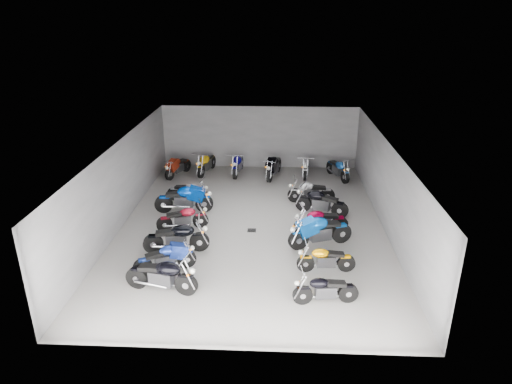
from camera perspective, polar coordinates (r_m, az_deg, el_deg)
ground at (r=17.68m, az=-0.45°, el=-4.10°), size 14.00×14.00×0.00m
wall_back at (r=23.70m, az=0.47°, el=6.86°), size 10.00×0.10×3.20m
wall_left at (r=18.01m, az=-16.56°, el=0.98°), size 0.10×14.00×3.20m
wall_right at (r=17.51m, az=16.11°, el=0.43°), size 0.10×14.00×3.20m
ceiling at (r=16.53m, az=-0.48°, el=5.98°), size 10.00×14.00×0.04m
drain_grate at (r=17.23m, az=-0.54°, el=-4.81°), size 0.32×0.32×0.01m
motorcycle_left_a at (r=13.78m, az=-11.68°, el=-10.19°), size 2.23×0.62×0.99m
motorcycle_left_b at (r=14.74m, az=-11.22°, el=-8.13°), size 1.88×0.94×0.88m
motorcycle_left_c at (r=15.78m, az=-9.84°, el=-5.65°), size 2.25×0.54×0.99m
motorcycle_left_d at (r=17.33m, az=-9.09°, el=-3.25°), size 1.90×0.71×0.86m
motorcycle_left_e at (r=18.76m, az=-8.92°, el=-0.89°), size 2.39×0.53×1.05m
motorcycle_left_f at (r=19.84m, az=-8.44°, el=0.07°), size 1.89×0.48×0.83m
motorcycle_right_a at (r=13.21m, az=8.60°, el=-11.93°), size 1.88×0.43×0.83m
motorcycle_right_b at (r=14.66m, az=8.67°, el=-8.27°), size 1.86×0.39×0.82m
motorcycle_right_c at (r=16.06m, az=7.96°, el=-4.89°), size 2.28×0.99×1.05m
motorcycle_right_d at (r=16.96m, az=8.06°, el=-3.66°), size 2.06×0.61×0.91m
motorcycle_right_e at (r=18.52m, az=8.10°, el=-1.27°), size 2.10×1.00×0.98m
motorcycle_right_f at (r=19.66m, az=6.85°, el=0.06°), size 2.04×0.41×0.90m
motorcycle_back_a at (r=22.98m, az=-9.76°, el=3.16°), size 0.93×1.93×0.90m
motorcycle_back_b at (r=23.15m, az=-6.24°, el=3.60°), size 0.66×2.20×0.98m
motorcycle_back_c at (r=22.90m, az=-2.28°, el=3.52°), size 0.50×2.24×0.98m
motorcycle_back_d at (r=22.49m, az=2.23°, el=3.22°), size 0.73×2.27×1.01m
motorcycle_back_e at (r=22.79m, az=6.23°, el=3.23°), size 0.46×2.11×0.93m
motorcycle_back_f at (r=22.62m, az=10.23°, el=2.87°), size 0.91×2.01×0.93m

